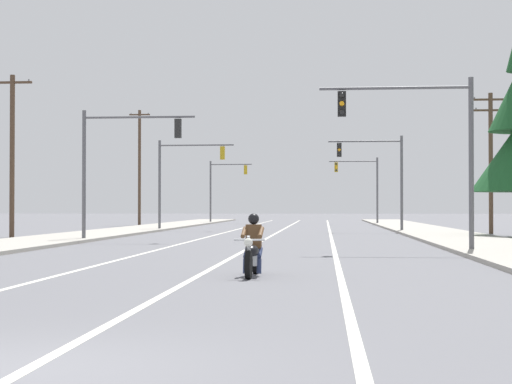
{
  "coord_description": "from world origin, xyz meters",
  "views": [
    {
      "loc": [
        3.1,
        -8.29,
        1.61
      ],
      "look_at": [
        0.58,
        23.54,
        2.17
      ],
      "focal_mm": 60.36,
      "sensor_mm": 36.0,
      "label": 1
    }
  ],
  "objects_px": {
    "traffic_signal_near_right": "(426,136)",
    "traffic_signal_far_left": "(222,182)",
    "utility_pole_left_far": "(139,166)",
    "motorcycle_with_rider": "(253,251)",
    "traffic_signal_mid_left": "(181,170)",
    "traffic_signal_near_left": "(116,154)",
    "traffic_signal_far_right": "(363,180)",
    "utility_pole_left_near": "(12,152)",
    "traffic_signal_mid_right": "(380,168)",
    "utility_pole_right_far": "(491,157)"
  },
  "relations": [
    {
      "from": "utility_pole_left_far",
      "to": "utility_pole_left_near",
      "type": "bearing_deg",
      "value": -90.18
    },
    {
      "from": "utility_pole_right_far",
      "to": "traffic_signal_far_left",
      "type": "bearing_deg",
      "value": 122.12
    },
    {
      "from": "traffic_signal_near_left",
      "to": "utility_pole_right_far",
      "type": "height_order",
      "value": "utility_pole_right_far"
    },
    {
      "from": "traffic_signal_mid_right",
      "to": "traffic_signal_far_left",
      "type": "height_order",
      "value": "same"
    },
    {
      "from": "traffic_signal_far_right",
      "to": "utility_pole_left_near",
      "type": "distance_m",
      "value": 41.08
    },
    {
      "from": "motorcycle_with_rider",
      "to": "traffic_signal_far_right",
      "type": "bearing_deg",
      "value": 84.97
    },
    {
      "from": "motorcycle_with_rider",
      "to": "traffic_signal_far_right",
      "type": "relative_size",
      "value": 0.35
    },
    {
      "from": "motorcycle_with_rider",
      "to": "traffic_signal_mid_left",
      "type": "distance_m",
      "value": 39.41
    },
    {
      "from": "utility_pole_right_far",
      "to": "utility_pole_left_far",
      "type": "xyz_separation_m",
      "value": [
        -26.4,
        22.38,
        0.68
      ]
    },
    {
      "from": "utility_pole_left_far",
      "to": "motorcycle_with_rider",
      "type": "bearing_deg",
      "value": -75.11
    },
    {
      "from": "traffic_signal_near_right",
      "to": "traffic_signal_far_right",
      "type": "relative_size",
      "value": 1.0
    },
    {
      "from": "traffic_signal_far_left",
      "to": "traffic_signal_near_right",
      "type": "bearing_deg",
      "value": -75.78
    },
    {
      "from": "traffic_signal_mid_right",
      "to": "traffic_signal_far_right",
      "type": "xyz_separation_m",
      "value": [
        0.02,
        24.33,
        -0.01
      ]
    },
    {
      "from": "traffic_signal_near_right",
      "to": "traffic_signal_far_left",
      "type": "xyz_separation_m",
      "value": [
        -13.72,
        54.12,
        -0.07
      ]
    },
    {
      "from": "traffic_signal_mid_right",
      "to": "traffic_signal_near_right",
      "type": "bearing_deg",
      "value": -90.01
    },
    {
      "from": "motorcycle_with_rider",
      "to": "traffic_signal_mid_left",
      "type": "height_order",
      "value": "traffic_signal_mid_left"
    },
    {
      "from": "traffic_signal_far_left",
      "to": "utility_pole_left_far",
      "type": "relative_size",
      "value": 0.61
    },
    {
      "from": "traffic_signal_mid_left",
      "to": "motorcycle_with_rider",
      "type": "bearing_deg",
      "value": -78.06
    },
    {
      "from": "utility_pole_left_far",
      "to": "utility_pole_right_far",
      "type": "bearing_deg",
      "value": -40.29
    },
    {
      "from": "traffic_signal_mid_left",
      "to": "traffic_signal_far_right",
      "type": "height_order",
      "value": "same"
    },
    {
      "from": "utility_pole_right_far",
      "to": "utility_pole_left_far",
      "type": "height_order",
      "value": "utility_pole_left_far"
    },
    {
      "from": "traffic_signal_mid_right",
      "to": "traffic_signal_far_left",
      "type": "distance_m",
      "value": 32.27
    },
    {
      "from": "traffic_signal_near_right",
      "to": "traffic_signal_far_left",
      "type": "bearing_deg",
      "value": 104.22
    },
    {
      "from": "traffic_signal_mid_right",
      "to": "traffic_signal_mid_left",
      "type": "relative_size",
      "value": 1.0
    },
    {
      "from": "traffic_signal_near_left",
      "to": "utility_pole_left_near",
      "type": "relative_size",
      "value": 0.72
    },
    {
      "from": "traffic_signal_near_left",
      "to": "utility_pole_right_far",
      "type": "relative_size",
      "value": 0.73
    },
    {
      "from": "traffic_signal_mid_left",
      "to": "traffic_signal_far_right",
      "type": "bearing_deg",
      "value": 58.31
    },
    {
      "from": "traffic_signal_far_right",
      "to": "motorcycle_with_rider",
      "type": "bearing_deg",
      "value": -95.03
    },
    {
      "from": "traffic_signal_near_left",
      "to": "traffic_signal_far_right",
      "type": "xyz_separation_m",
      "value": [
        13.42,
        40.14,
        -0.05
      ]
    },
    {
      "from": "traffic_signal_mid_left",
      "to": "utility_pole_right_far",
      "type": "xyz_separation_m",
      "value": [
        19.83,
        -5.51,
        0.5
      ]
    },
    {
      "from": "traffic_signal_near_left",
      "to": "utility_pole_left_near",
      "type": "bearing_deg",
      "value": 147.13
    },
    {
      "from": "traffic_signal_near_right",
      "to": "traffic_signal_far_left",
      "type": "height_order",
      "value": "same"
    },
    {
      "from": "traffic_signal_near_right",
      "to": "traffic_signal_mid_left",
      "type": "bearing_deg",
      "value": 115.95
    },
    {
      "from": "traffic_signal_far_left",
      "to": "traffic_signal_far_right",
      "type": "bearing_deg",
      "value": -19.55
    },
    {
      "from": "motorcycle_with_rider",
      "to": "traffic_signal_near_right",
      "type": "bearing_deg",
      "value": 64.15
    },
    {
      "from": "traffic_signal_near_right",
      "to": "utility_pole_right_far",
      "type": "distance_m",
      "value": 22.94
    },
    {
      "from": "motorcycle_with_rider",
      "to": "utility_pole_right_far",
      "type": "bearing_deg",
      "value": 70.4
    },
    {
      "from": "traffic_signal_mid_left",
      "to": "traffic_signal_far_right",
      "type": "distance_m",
      "value": 25.53
    },
    {
      "from": "utility_pole_right_far",
      "to": "motorcycle_with_rider",
      "type": "bearing_deg",
      "value": -109.6
    },
    {
      "from": "utility_pole_right_far",
      "to": "utility_pole_left_far",
      "type": "distance_m",
      "value": 34.62
    },
    {
      "from": "traffic_signal_near_left",
      "to": "traffic_signal_mid_left",
      "type": "xyz_separation_m",
      "value": [
        0.01,
        18.41,
        -0.01
      ]
    },
    {
      "from": "traffic_signal_mid_left",
      "to": "traffic_signal_near_left",
      "type": "bearing_deg",
      "value": -90.03
    },
    {
      "from": "traffic_signal_near_left",
      "to": "utility_pole_left_far",
      "type": "height_order",
      "value": "utility_pole_left_far"
    },
    {
      "from": "motorcycle_with_rider",
      "to": "utility_pole_left_near",
      "type": "bearing_deg",
      "value": 121.34
    },
    {
      "from": "utility_pole_left_far",
      "to": "traffic_signal_near_left",
      "type": "bearing_deg",
      "value": -79.47
    },
    {
      "from": "motorcycle_with_rider",
      "to": "traffic_signal_far_right",
      "type": "xyz_separation_m",
      "value": [
        5.29,
        60.12,
        3.49
      ]
    },
    {
      "from": "utility_pole_left_near",
      "to": "utility_pole_left_far",
      "type": "height_order",
      "value": "utility_pole_left_far"
    },
    {
      "from": "traffic_signal_mid_left",
      "to": "utility_pole_left_far",
      "type": "bearing_deg",
      "value": 111.28
    },
    {
      "from": "traffic_signal_far_left",
      "to": "utility_pole_left_far",
      "type": "xyz_separation_m",
      "value": [
        -6.25,
        -9.73,
        1.24
      ]
    },
    {
      "from": "traffic_signal_near_left",
      "to": "traffic_signal_mid_left",
      "type": "distance_m",
      "value": 18.41
    }
  ]
}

